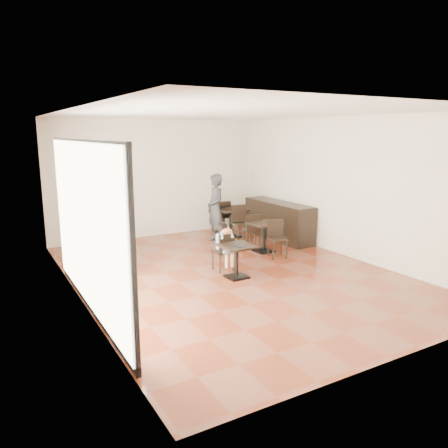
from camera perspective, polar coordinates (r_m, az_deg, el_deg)
floor at (r=9.00m, az=1.07°, el=-6.49°), size 6.00×8.00×0.01m
ceiling at (r=8.55m, az=1.15°, el=14.32°), size 6.00×8.00×0.01m
wall_back at (r=12.21m, az=-8.61°, el=5.93°), size 6.00×0.01×3.20m
wall_front at (r=5.64m, az=22.43°, el=-1.65°), size 6.00×0.01×3.20m
wall_left at (r=7.56m, az=-18.82°, el=1.85°), size 0.01×8.00×3.20m
wall_right at (r=10.48m, az=15.39°, el=4.68°), size 0.01×8.00×3.20m
storefront_window at (r=7.12m, az=-17.69°, el=-0.31°), size 0.04×4.50×2.60m
child_table at (r=8.66m, az=1.65°, el=-4.91°), size 0.63×0.63×0.67m
child_chair at (r=9.10m, az=-0.16°, el=-3.64°), size 0.36×0.36×0.80m
child at (r=9.07m, az=-0.16°, el=-3.00°), size 0.36×0.51×1.01m
plate at (r=8.49m, az=2.01°, el=-2.87°), size 0.23×0.23×0.01m
pizza_slice at (r=8.83m, az=0.45°, el=-0.96°), size 0.23×0.18×0.05m
adult_patron at (r=11.38m, az=-1.13°, el=2.06°), size 0.50×0.70×1.80m
cafe_table_mid at (r=10.57m, az=5.24°, el=-1.74°), size 0.83×0.83×0.71m
cafe_table_left at (r=9.76m, az=-14.79°, el=-2.93°), size 1.02×1.02×0.81m
cafe_table_back at (r=12.05m, az=0.91°, el=0.16°), size 0.82×0.82×0.78m
chair_mid_a at (r=11.00m, az=3.60°, el=-0.80°), size 0.47×0.47×0.86m
chair_mid_b at (r=10.12m, az=7.03°, el=-1.97°), size 0.47×0.47×0.86m
chair_left_a at (r=10.26m, az=-15.62°, el=-1.79°), size 0.58×0.58×0.98m
chair_left_b at (r=9.23m, az=-13.92°, el=-3.21°), size 0.58×0.58×0.98m
chair_back_a at (r=12.50m, az=-0.38°, el=0.96°), size 0.47×0.47×0.94m
chair_back_b at (r=11.57m, az=2.30°, el=0.07°), size 0.47×0.47×0.94m
service_counter at (r=11.92m, az=7.11°, el=0.47°), size 0.60×2.40×1.00m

